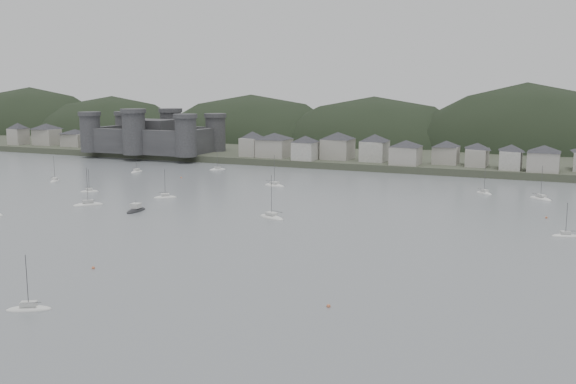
% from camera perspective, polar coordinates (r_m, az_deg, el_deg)
% --- Properties ---
extents(ground, '(900.00, 900.00, 0.00)m').
position_cam_1_polar(ground, '(131.46, -13.30, -7.50)').
color(ground, slate).
rests_on(ground, ground).
extents(far_shore_land, '(900.00, 250.00, 3.00)m').
position_cam_1_polar(far_shore_land, '(404.08, 12.60, 4.05)').
color(far_shore_land, '#383D2D').
rests_on(far_shore_land, ground).
extents(forested_ridge, '(851.55, 103.94, 102.57)m').
position_cam_1_polar(forested_ridge, '(379.58, 12.50, 1.78)').
color(forested_ridge, black).
rests_on(forested_ridge, ground).
extents(castle, '(66.00, 43.00, 20.00)m').
position_cam_1_polar(castle, '(343.00, -11.49, 4.76)').
color(castle, '#363639').
rests_on(castle, far_shore_land).
extents(waterfront_town, '(451.48, 28.46, 12.92)m').
position_cam_1_polar(waterfront_town, '(286.13, 18.29, 3.12)').
color(waterfront_town, '#A29E94').
rests_on(waterfront_town, far_shore_land).
extents(moored_fleet, '(243.58, 176.24, 13.00)m').
position_cam_1_polar(moored_fleet, '(187.53, -4.40, -2.15)').
color(moored_fleet, silver).
rests_on(moored_fleet, ground).
extents(motor_launch_far, '(3.91, 9.13, 4.11)m').
position_cam_1_polar(motor_launch_far, '(201.19, -12.90, -1.54)').
color(motor_launch_far, black).
rests_on(motor_launch_far, ground).
extents(mooring_buoys, '(168.74, 121.48, 0.70)m').
position_cam_1_polar(mooring_buoys, '(169.93, -2.46, -3.35)').
color(mooring_buoys, '#C36741').
rests_on(mooring_buoys, ground).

